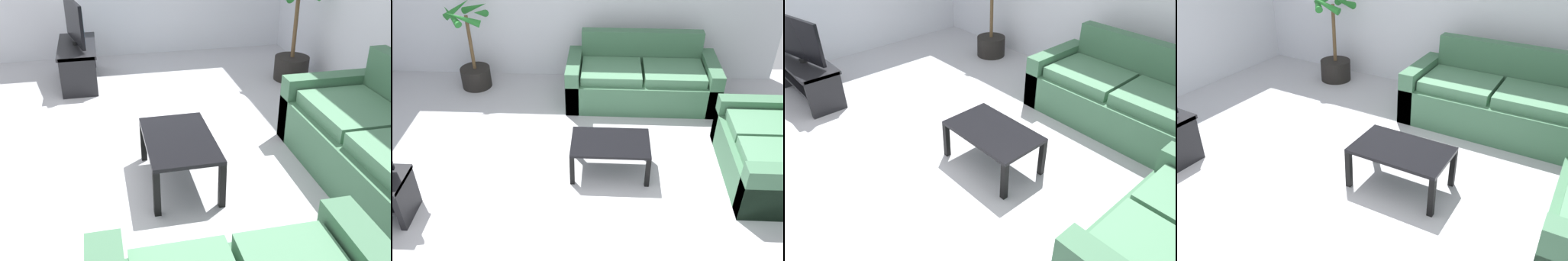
% 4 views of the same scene
% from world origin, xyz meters
% --- Properties ---
extents(ground_plane, '(6.60, 6.60, 0.00)m').
position_xyz_m(ground_plane, '(0.00, 0.00, 0.00)').
color(ground_plane, '#B2B2B7').
extents(couch_main, '(2.05, 0.90, 0.90)m').
position_xyz_m(couch_main, '(0.95, 2.28, 0.30)').
color(couch_main, '#3F6B4C').
rests_on(couch_main, ground).
extents(tv_stand, '(1.10, 0.45, 0.49)m').
position_xyz_m(tv_stand, '(-1.98, -0.09, 0.32)').
color(tv_stand, black).
rests_on(tv_stand, ground).
extents(tv, '(0.88, 0.23, 0.54)m').
position_xyz_m(tv, '(-1.98, -0.09, 0.77)').
color(tv, black).
rests_on(tv, tv_stand).
extents(coffee_table, '(0.86, 0.54, 0.40)m').
position_xyz_m(coffee_table, '(0.53, 0.71, 0.34)').
color(coffee_table, black).
rests_on(coffee_table, ground).
extents(potted_palm, '(0.64, 0.66, 1.28)m').
position_xyz_m(potted_palm, '(-1.48, 2.55, 0.43)').
color(potted_palm, black).
rests_on(potted_palm, ground).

